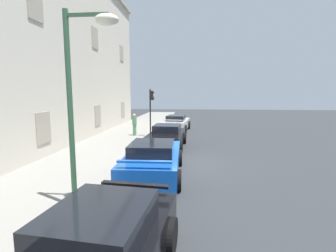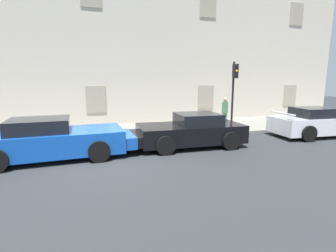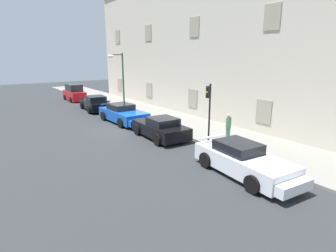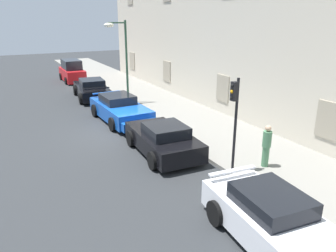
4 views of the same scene
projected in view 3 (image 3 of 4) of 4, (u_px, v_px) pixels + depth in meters
ground_plane at (124, 128)px, 19.42m from camera, size 80.00×80.00×0.00m
sidewalk at (172, 119)px, 21.81m from camera, size 60.00×4.41×0.14m
building_facade at (216, 42)px, 22.89m from camera, size 34.53×5.35×12.38m
sportscar_red_lead at (95, 103)px, 25.95m from camera, size 5.14×2.49×1.40m
sportscar_yellow_flank at (124, 115)px, 20.98m from camera, size 5.17×2.33×1.40m
sportscar_white_middle at (159, 128)px, 17.20m from camera, size 4.67×2.36×1.34m
sportscar_tail_end at (246, 162)px, 11.55m from camera, size 5.13×2.39×1.38m
hatchback_parked at (74, 93)px, 31.42m from camera, size 3.95×1.79×1.89m
traffic_light at (209, 103)px, 15.14m from camera, size 0.22×0.36×3.40m
street_lamp at (118, 71)px, 23.51m from camera, size 0.44×1.42×5.15m
pedestrian_admiring at (228, 127)px, 15.98m from camera, size 0.43×0.43×1.62m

